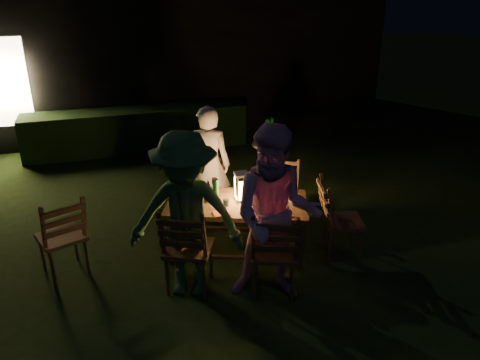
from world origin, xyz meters
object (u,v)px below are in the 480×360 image
object	(u,v)px
person_house_side	(208,165)
bottle_bucket_b	(271,132)
person_opp_right	(276,216)
bottle_bucket_a	(267,134)
ice_bucket	(269,136)
chair_far_right	(282,205)
dining_table	(237,207)
chair_spare	(64,250)
chair_near_right	(274,266)
lantern	(242,188)
chair_end	(340,233)
chair_far_left	(209,202)
bottle_table	(216,190)
side_table	(269,148)
chair_near_left	(189,262)
person_opp_left	(186,217)

from	to	relation	value
person_house_side	bottle_bucket_b	size ratio (longest dim) A/B	5.06
person_opp_right	bottle_bucket_a	size ratio (longest dim) A/B	5.85
person_house_side	ice_bucket	xyz separation A→B (m)	(1.18, 0.86, 0.02)
chair_far_right	person_opp_right	world-z (taller)	person_opp_right
dining_table	chair_spare	size ratio (longest dim) A/B	1.74
chair_near_right	chair_far_right	size ratio (longest dim) A/B	1.17
chair_far_right	lantern	world-z (taller)	lantern
chair_end	chair_spare	distance (m)	3.17
chair_far_left	person_opp_right	bearing A→B (deg)	119.31
chair_near_right	bottle_table	world-z (taller)	chair_near_right
chair_far_left	side_table	bearing A→B (deg)	-121.95
chair_end	person_opp_right	world-z (taller)	person_opp_right
chair_far_right	chair_spare	xyz separation A→B (m)	(-2.77, -0.41, 0.04)
lantern	dining_table	bearing A→B (deg)	-156.11
chair_near_left	person_house_side	bearing A→B (deg)	93.94
lantern	side_table	xyz separation A→B (m)	(0.99, 1.76, -0.20)
chair_near_right	side_table	bearing A→B (deg)	92.32
chair_near_right	lantern	distance (m)	1.05
chair_far_left	bottle_bucket_b	xyz separation A→B (m)	(1.25, 0.95, 0.59)
person_opp_right	chair_near_left	bearing A→B (deg)	176.96
chair_spare	bottle_bucket_a	bearing A→B (deg)	8.04
person_opp_left	bottle_bucket_a	bearing A→B (deg)	74.91
person_opp_left	person_house_side	bearing A→B (deg)	90.00
chair_end	ice_bucket	bearing A→B (deg)	-163.00
side_table	chair_far_right	bearing A→B (deg)	-101.75
lantern	chair_far_left	bearing A→B (deg)	103.69
ice_bucket	bottle_bucket_b	world-z (taller)	bottle_bucket_b
dining_table	person_house_side	xyz separation A→B (m)	(-0.12, 0.93, 0.20)
person_house_side	side_table	world-z (taller)	person_house_side
chair_far_right	side_table	xyz separation A→B (m)	(0.26, 1.27, 0.36)
chair_spare	chair_far_left	bearing A→B (deg)	2.09
chair_end	ice_bucket	world-z (taller)	chair_end
chair_near_right	ice_bucket	size ratio (longest dim) A/B	3.53
chair_near_right	side_table	world-z (taller)	chair_near_right
chair_near_left	lantern	distance (m)	1.09
chair_spare	lantern	size ratio (longest dim) A/B	2.97
bottle_table	chair_far_left	bearing A→B (deg)	83.47
chair_far_left	bottle_bucket_b	size ratio (longest dim) A/B	2.93
chair_end	person_opp_right	bearing A→B (deg)	-50.03
bottle_table	ice_bucket	world-z (taller)	bottle_table
dining_table	chair_spare	xyz separation A→B (m)	(-1.98, 0.10, -0.30)
chair_spare	person_opp_left	distance (m)	1.56
chair_end	bottle_table	size ratio (longest dim) A/B	3.68
chair_far_right	person_opp_right	size ratio (longest dim) A/B	0.48
side_table	bottle_bucket_b	distance (m)	0.25
lantern	ice_bucket	bearing A→B (deg)	60.62
lantern	bottle_table	distance (m)	0.30
chair_end	lantern	distance (m)	1.29
side_table	person_opp_left	bearing A→B (deg)	-126.52
chair_near_right	chair_far_left	xyz separation A→B (m)	(-0.28, 1.76, -0.04)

